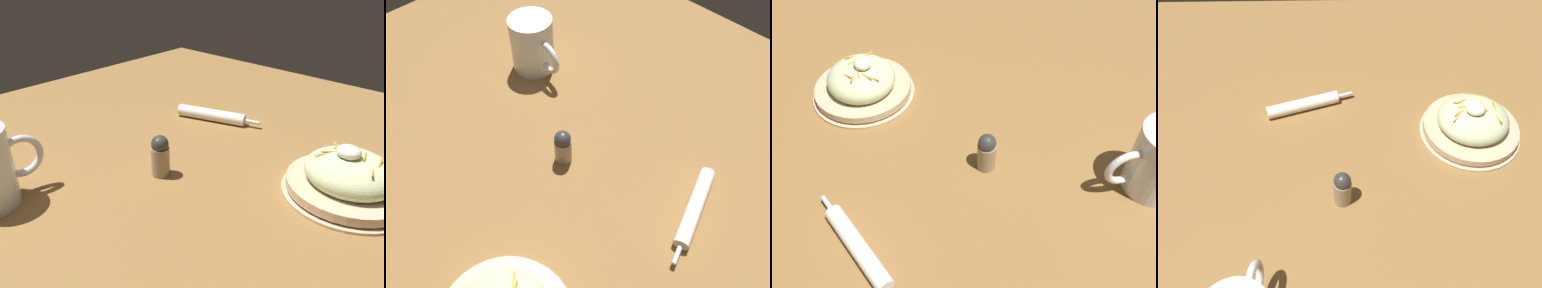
{
  "view_description": "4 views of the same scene",
  "coord_description": "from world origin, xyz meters",
  "views": [
    {
      "loc": [
        0.37,
        -0.42,
        0.38
      ],
      "look_at": [
        -0.04,
        0.04,
        0.06
      ],
      "focal_mm": 36.25,
      "sensor_mm": 36.0,
      "label": 1
    },
    {
      "loc": [
        0.23,
        0.34,
        0.64
      ],
      "look_at": [
        -0.08,
        0.02,
        0.07
      ],
      "focal_mm": 37.26,
      "sensor_mm": 36.0,
      "label": 2
    },
    {
      "loc": [
        -0.5,
        0.2,
        0.58
      ],
      "look_at": [
        -0.08,
        0.03,
        0.08
      ],
      "focal_mm": 38.28,
      "sensor_mm": 36.0,
      "label": 3
    },
    {
      "loc": [
        -0.07,
        -0.44,
        0.66
      ],
      "look_at": [
        -0.06,
        0.06,
        0.08
      ],
      "focal_mm": 38.24,
      "sensor_mm": 36.0,
      "label": 4
    }
  ],
  "objects": [
    {
      "name": "beer_mug",
      "position": [
        -0.22,
        -0.26,
        0.06
      ],
      "size": [
        0.1,
        0.15,
        0.13
      ],
      "color": "white",
      "rests_on": "ground_plane"
    },
    {
      "name": "napkin_roll",
      "position": [
        -0.16,
        0.24,
        0.01
      ],
      "size": [
        0.2,
        0.08,
        0.03
      ],
      "color": "white",
      "rests_on": "ground_plane"
    },
    {
      "name": "salt_shaker",
      "position": [
        -0.08,
        -0.01,
        0.04
      ],
      "size": [
        0.03,
        0.03,
        0.08
      ],
      "color": "gray",
      "rests_on": "ground_plane"
    },
    {
      "name": "ground_plane",
      "position": [
        0.0,
        0.0,
        0.0
      ],
      "size": [
        1.43,
        1.43,
        0.0
      ],
      "primitive_type": "plane",
      "color": "olive"
    }
  ]
}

